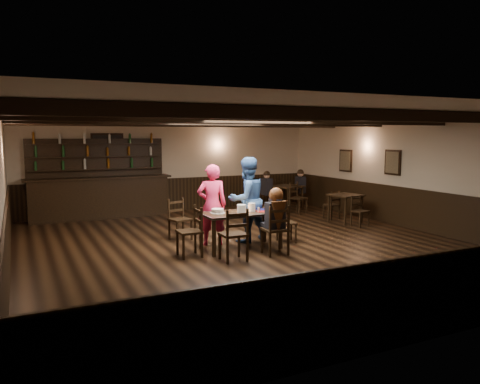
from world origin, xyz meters
name	(u,v)px	position (x,y,z in m)	size (l,w,h in m)	color
ground	(246,245)	(0.00, 0.00, 0.00)	(10.00, 10.00, 0.00)	black
room_shell	(245,162)	(0.01, 0.04, 1.75)	(9.02, 10.02, 2.71)	beige
dining_table	(241,216)	(-0.23, -0.24, 0.67)	(1.59, 0.81, 0.75)	black
chair_near_left	(235,231)	(-0.74, -1.07, 0.57)	(0.47, 0.45, 0.98)	black
chair_near_right	(277,226)	(0.18, -1.00, 0.57)	(0.48, 0.46, 0.97)	black
chair_end_left	(193,227)	(-1.28, -0.36, 0.56)	(0.44, 0.46, 0.96)	black
chair_end_right	(283,220)	(0.86, -0.09, 0.49)	(0.46, 0.48, 0.84)	black
chair_far_pushed	(178,216)	(-1.09, 1.15, 0.53)	(0.51, 0.49, 0.91)	black
woman_pink	(212,205)	(-0.62, 0.34, 0.85)	(0.62, 0.41, 1.70)	#FF365E
man_blue	(247,200)	(0.17, 0.29, 0.92)	(0.89, 0.69, 1.83)	navy
seated_person	(276,211)	(0.18, -0.94, 0.85)	(0.36, 0.53, 0.87)	black
cake	(218,211)	(-0.70, -0.15, 0.79)	(0.30, 0.30, 0.09)	white
plate_stack_a	(241,209)	(-0.25, -0.32, 0.84)	(0.18, 0.18, 0.17)	white
plate_stack_b	(252,207)	(0.03, -0.22, 0.84)	(0.15, 0.15, 0.17)	white
tea_light	(242,210)	(-0.17, -0.18, 0.78)	(0.06, 0.06, 0.06)	#A5A8AD
salt_shaker	(258,209)	(0.13, -0.33, 0.80)	(0.04, 0.04, 0.09)	silver
pepper_shaker	(259,209)	(0.18, -0.27, 0.79)	(0.03, 0.03, 0.08)	#A5A8AD
drink_glass	(253,207)	(0.10, -0.15, 0.82)	(0.08, 0.08, 0.13)	silver
menu_red	(263,211)	(0.24, -0.34, 0.75)	(0.27, 0.19, 0.00)	maroon
menu_blue	(264,209)	(0.38, -0.12, 0.75)	(0.34, 0.24, 0.00)	#0E0F48
bar_counter	(99,192)	(-2.21, 4.72, 0.73)	(3.90, 0.70, 2.20)	black
back_table_a	(345,198)	(3.50, 1.15, 0.64)	(0.82, 0.82, 0.75)	black
back_table_b	(286,189)	(3.18, 3.61, 0.65)	(1.11, 1.11, 0.75)	black
bg_patron_left	(267,183)	(2.63, 3.84, 0.84)	(0.22, 0.36, 0.74)	black
bg_patron_right	(300,181)	(3.86, 3.86, 0.84)	(0.26, 0.39, 0.75)	black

